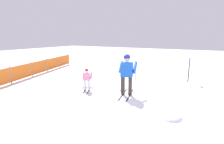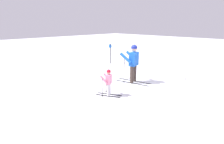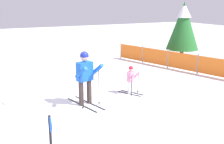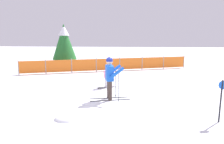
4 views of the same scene
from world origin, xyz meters
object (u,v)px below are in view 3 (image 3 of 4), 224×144
Objects in this scene: safety_fence at (215,67)px; conifer_far at (183,25)px; skier_adult at (85,73)px; skier_child at (131,78)px; trail_marker at (51,142)px.

safety_fence is 3.44× the size of conifer_far.
skier_child is (-0.32, 1.98, -0.48)m from skier_adult.
safety_fence is (-0.62, 6.65, -0.61)m from skier_adult.
skier_adult reaches higher than skier_child.
trail_marker is at bearing -51.44° from conifer_far.
conifer_far is 2.45× the size of trail_marker.
conifer_far is at bearing 104.93° from skier_adult.
skier_adult is 1.71× the size of skier_child.
skier_child is at bearing -56.30° from conifer_far.
safety_fence is at bearing -15.99° from conifer_far.
skier_child is at bearing -86.40° from safety_fence.
conifer_far is (-3.78, 5.67, 1.50)m from skier_child.
skier_adult reaches higher than trail_marker.
skier_child is 0.77× the size of trail_marker.
skier_child is at bearing 134.30° from trail_marker.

